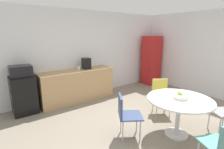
{
  "coord_description": "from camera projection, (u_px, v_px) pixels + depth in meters",
  "views": [
    {
      "loc": [
        -2.48,
        -1.78,
        1.92
      ],
      "look_at": [
        -0.12,
        1.45,
        0.95
      ],
      "focal_mm": 27.27,
      "sensor_mm": 36.0,
      "label": 1
    }
  ],
  "objects": [
    {
      "name": "fruit_bowl",
      "position": [
        180.0,
        96.0,
        3.13
      ],
      "size": [
        0.28,
        0.28,
        0.13
      ],
      "color": "silver",
      "rests_on": "round_table"
    },
    {
      "name": "mug_white",
      "position": [
        79.0,
        68.0,
        4.92
      ],
      "size": [
        0.13,
        0.08,
        0.09
      ],
      "color": "white",
      "rests_on": "counter_block"
    },
    {
      "name": "locker_cabinet",
      "position": [
        151.0,
        60.0,
        6.52
      ],
      "size": [
        0.6,
        0.5,
        1.83
      ],
      "primitive_type": "cube",
      "color": "#B21E1E",
      "rests_on": "ground_plane"
    },
    {
      "name": "chair_navy",
      "position": [
        125.0,
        111.0,
        3.13
      ],
      "size": [
        0.58,
        0.58,
        0.83
      ],
      "color": "silver",
      "rests_on": "ground_plane"
    },
    {
      "name": "round_table",
      "position": [
        179.0,
        105.0,
        3.17
      ],
      "size": [
        1.18,
        1.18,
        0.75
      ],
      "color": "silver",
      "rests_on": "ground_plane"
    },
    {
      "name": "chair_teal",
      "position": [
        224.0,
        143.0,
        2.23
      ],
      "size": [
        0.55,
        0.55,
        0.83
      ],
      "color": "silver",
      "rests_on": "ground_plane"
    },
    {
      "name": "counter_block",
      "position": [
        77.0,
        85.0,
        4.96
      ],
      "size": [
        2.12,
        0.6,
        0.9
      ],
      "primitive_type": "cube",
      "color": "tan",
      "rests_on": "ground_plane"
    },
    {
      "name": "wall_back",
      "position": [
        86.0,
        54.0,
        5.32
      ],
      "size": [
        6.0,
        0.1,
        2.6
      ],
      "primitive_type": "cube",
      "color": "silver",
      "rests_on": "ground_plane"
    },
    {
      "name": "chair_yellow",
      "position": [
        161.0,
        92.0,
        4.17
      ],
      "size": [
        0.58,
        0.58,
        0.83
      ],
      "color": "silver",
      "rests_on": "ground_plane"
    },
    {
      "name": "mini_fridge",
      "position": [
        24.0,
        95.0,
        4.14
      ],
      "size": [
        0.54,
        0.54,
        0.93
      ],
      "primitive_type": "cube",
      "color": "black",
      "rests_on": "ground_plane"
    },
    {
      "name": "ground_plane",
      "position": [
        161.0,
        136.0,
        3.27
      ],
      "size": [
        6.0,
        6.0,
        0.0
      ],
      "primitive_type": "plane",
      "color": "gray"
    },
    {
      "name": "coffee_maker",
      "position": [
        86.0,
        63.0,
        5.0
      ],
      "size": [
        0.2,
        0.24,
        0.32
      ],
      "primitive_type": "cube",
      "color": "black",
      "rests_on": "counter_block"
    },
    {
      "name": "microwave",
      "position": [
        21.0,
        71.0,
        4.0
      ],
      "size": [
        0.48,
        0.38,
        0.26
      ],
      "primitive_type": "cube",
      "color": "black",
      "rests_on": "mini_fridge"
    }
  ]
}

